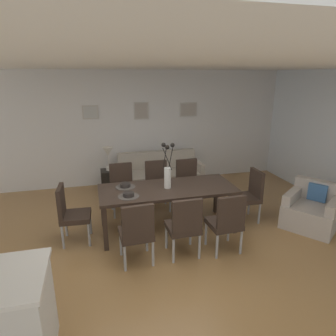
{
  "coord_description": "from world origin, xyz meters",
  "views": [
    {
      "loc": [
        -0.93,
        -3.65,
        2.5
      ],
      "look_at": [
        0.29,
        1.12,
        0.96
      ],
      "focal_mm": 32.0,
      "sensor_mm": 36.0,
      "label": 1
    }
  ],
  "objects_px": {
    "side_table": "(110,182)",
    "table_lamp": "(108,154)",
    "dining_table": "(168,192)",
    "dining_chair_far_left": "(184,224)",
    "centerpiece_vase": "(168,171)",
    "dining_chair_head_west": "(70,211)",
    "bowl_near_left": "(128,194)",
    "dining_chair_near_left": "(137,230)",
    "sofa": "(160,176)",
    "framed_picture_left": "(90,112)",
    "framed_picture_right": "(188,109)",
    "dining_chair_near_right": "(122,186)",
    "dining_chair_mid_left": "(227,220)",
    "bowl_near_right": "(125,185)",
    "dining_chair_mid_right": "(188,181)",
    "armchair": "(312,210)",
    "dining_chair_far_right": "(157,183)",
    "dining_chair_head_east": "(250,193)",
    "framed_picture_center": "(141,111)"
  },
  "relations": [
    {
      "from": "dining_chair_head_east",
      "to": "framed_picture_left",
      "type": "relative_size",
      "value": 2.67
    },
    {
      "from": "dining_table",
      "to": "dining_chair_far_left",
      "type": "relative_size",
      "value": 2.39
    },
    {
      "from": "dining_chair_near_right",
      "to": "side_table",
      "type": "bearing_deg",
      "value": 99.85
    },
    {
      "from": "dining_chair_near_left",
      "to": "sofa",
      "type": "relative_size",
      "value": 0.51
    },
    {
      "from": "sofa",
      "to": "framed_picture_left",
      "type": "distance_m",
      "value": 2.09
    },
    {
      "from": "dining_chair_near_right",
      "to": "dining_chair_mid_left",
      "type": "relative_size",
      "value": 1.0
    },
    {
      "from": "dining_chair_mid_right",
      "to": "sofa",
      "type": "height_order",
      "value": "dining_chair_mid_right"
    },
    {
      "from": "table_lamp",
      "to": "dining_table",
      "type": "bearing_deg",
      "value": -66.28
    },
    {
      "from": "dining_chair_head_west",
      "to": "framed_picture_right",
      "type": "distance_m",
      "value": 3.81
    },
    {
      "from": "dining_chair_far_right",
      "to": "side_table",
      "type": "distance_m",
      "value": 1.33
    },
    {
      "from": "dining_chair_near_right",
      "to": "armchair",
      "type": "relative_size",
      "value": 0.82
    },
    {
      "from": "side_table",
      "to": "armchair",
      "type": "height_order",
      "value": "armchair"
    },
    {
      "from": "table_lamp",
      "to": "dining_chair_far_right",
      "type": "bearing_deg",
      "value": -49.68
    },
    {
      "from": "dining_chair_near_right",
      "to": "bowl_near_right",
      "type": "bearing_deg",
      "value": -90.65
    },
    {
      "from": "dining_chair_far_left",
      "to": "dining_chair_mid_right",
      "type": "height_order",
      "value": "same"
    },
    {
      "from": "dining_chair_far_left",
      "to": "sofa",
      "type": "relative_size",
      "value": 0.51
    },
    {
      "from": "dining_chair_mid_right",
      "to": "table_lamp",
      "type": "distance_m",
      "value": 1.83
    },
    {
      "from": "dining_chair_far_right",
      "to": "dining_chair_head_east",
      "type": "bearing_deg",
      "value": -32.03
    },
    {
      "from": "bowl_near_left",
      "to": "sofa",
      "type": "bearing_deg",
      "value": 65.52
    },
    {
      "from": "dining_chair_near_left",
      "to": "armchair",
      "type": "bearing_deg",
      "value": 6.39
    },
    {
      "from": "centerpiece_vase",
      "to": "armchair",
      "type": "height_order",
      "value": "centerpiece_vase"
    },
    {
      "from": "bowl_near_right",
      "to": "side_table",
      "type": "relative_size",
      "value": 0.33
    },
    {
      "from": "dining_chair_near_left",
      "to": "dining_chair_far_right",
      "type": "height_order",
      "value": "same"
    },
    {
      "from": "side_table",
      "to": "table_lamp",
      "type": "distance_m",
      "value": 0.63
    },
    {
      "from": "dining_chair_far_right",
      "to": "table_lamp",
      "type": "bearing_deg",
      "value": 130.32
    },
    {
      "from": "dining_chair_near_right",
      "to": "dining_chair_far_left",
      "type": "distance_m",
      "value": 1.84
    },
    {
      "from": "bowl_near_right",
      "to": "side_table",
      "type": "xyz_separation_m",
      "value": [
        -0.17,
        1.68,
        -0.52
      ]
    },
    {
      "from": "dining_chair_near_left",
      "to": "dining_chair_mid_right",
      "type": "distance_m",
      "value": 2.11
    },
    {
      "from": "framed_picture_right",
      "to": "dining_chair_head_west",
      "type": "bearing_deg",
      "value": -137.35
    },
    {
      "from": "dining_table",
      "to": "framed_picture_center",
      "type": "height_order",
      "value": "framed_picture_center"
    },
    {
      "from": "table_lamp",
      "to": "framed_picture_center",
      "type": "distance_m",
      "value": 1.28
    },
    {
      "from": "dining_chair_near_right",
      "to": "table_lamp",
      "type": "distance_m",
      "value": 1.09
    },
    {
      "from": "dining_chair_mid_right",
      "to": "dining_chair_head_east",
      "type": "bearing_deg",
      "value": -45.57
    },
    {
      "from": "side_table",
      "to": "dining_chair_mid_left",
      "type": "bearing_deg",
      "value": -61.98
    },
    {
      "from": "table_lamp",
      "to": "dining_chair_near_left",
      "type": "bearing_deg",
      "value": -86.08
    },
    {
      "from": "dining_chair_near_left",
      "to": "dining_chair_mid_left",
      "type": "relative_size",
      "value": 1.0
    },
    {
      "from": "bowl_near_left",
      "to": "armchair",
      "type": "bearing_deg",
      "value": -5.58
    },
    {
      "from": "bowl_near_left",
      "to": "table_lamp",
      "type": "xyz_separation_m",
      "value": [
        -0.17,
        2.09,
        0.11
      ]
    },
    {
      "from": "dining_chair_far_left",
      "to": "centerpiece_vase",
      "type": "height_order",
      "value": "centerpiece_vase"
    },
    {
      "from": "dining_table",
      "to": "dining_chair_head_west",
      "type": "bearing_deg",
      "value": -179.1
    },
    {
      "from": "dining_chair_far_left",
      "to": "dining_chair_mid_left",
      "type": "bearing_deg",
      "value": -4.16
    },
    {
      "from": "dining_chair_mid_left",
      "to": "sofa",
      "type": "relative_size",
      "value": 0.51
    },
    {
      "from": "dining_chair_near_right",
      "to": "dining_chair_head_east",
      "type": "distance_m",
      "value": 2.32
    },
    {
      "from": "dining_chair_head_west",
      "to": "framed_picture_left",
      "type": "bearing_deg",
      "value": 80.52
    },
    {
      "from": "bowl_near_right",
      "to": "armchair",
      "type": "xyz_separation_m",
      "value": [
        3.08,
        -0.71,
        -0.49
      ]
    },
    {
      "from": "dining_chair_head_west",
      "to": "centerpiece_vase",
      "type": "bearing_deg",
      "value": 0.95
    },
    {
      "from": "dining_chair_far_right",
      "to": "dining_chair_mid_left",
      "type": "xyz_separation_m",
      "value": [
        0.63,
        -1.77,
        0.0
      ]
    },
    {
      "from": "dining_chair_mid_right",
      "to": "framed_picture_left",
      "type": "relative_size",
      "value": 2.67
    },
    {
      "from": "centerpiece_vase",
      "to": "framed_picture_right",
      "type": "height_order",
      "value": "framed_picture_right"
    },
    {
      "from": "dining_chair_near_right",
      "to": "armchair",
      "type": "height_order",
      "value": "dining_chair_near_right"
    }
  ]
}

